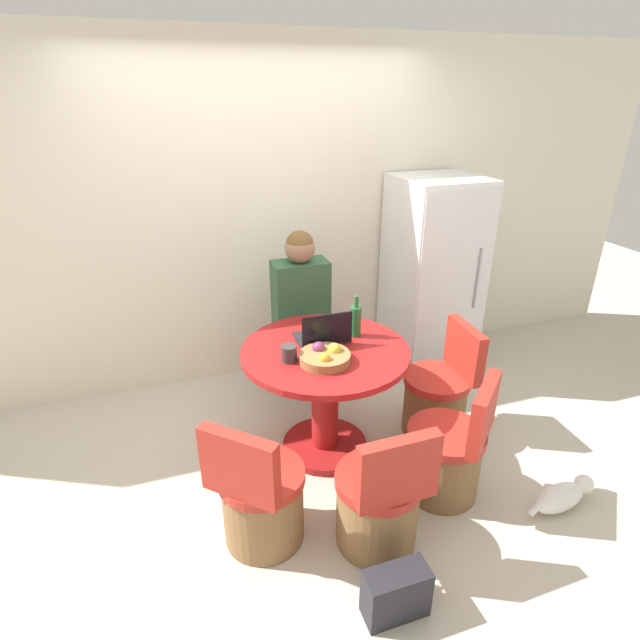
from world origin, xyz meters
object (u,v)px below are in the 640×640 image
at_px(person_seated, 299,307).
at_px(chair_right_side, 438,397).
at_px(chair_near_left_corner, 261,500).
at_px(chair_near_camera, 379,504).
at_px(refrigerator, 432,277).
at_px(handbag, 396,593).
at_px(bottle, 356,320).
at_px(fruit_bowl, 325,356).
at_px(cat, 562,496).
at_px(dining_table, 325,384).
at_px(laptop, 323,335).
at_px(chair_near_right_corner, 447,456).

bearing_deg(person_seated, chair_right_side, 133.77).
distance_m(chair_near_left_corner, person_seated, 1.54).
xyz_separation_m(chair_near_camera, person_seated, (0.04, 1.56, 0.46)).
bearing_deg(refrigerator, handbag, -122.45).
bearing_deg(handbag, chair_near_left_corner, 128.15).
distance_m(refrigerator, bottle, 1.21).
height_order(refrigerator, chair_near_camera, refrigerator).
distance_m(chair_near_camera, bottle, 1.13).
distance_m(refrigerator, person_seated, 1.17).
relative_size(refrigerator, chair_near_camera, 2.02).
bearing_deg(handbag, bottle, 76.34).
xyz_separation_m(fruit_bowl, cat, (1.18, -0.78, -0.72)).
distance_m(dining_table, cat, 1.52).
bearing_deg(bottle, chair_right_side, -15.55).
xyz_separation_m(refrigerator, chair_right_side, (-0.40, -0.87, -0.54)).
bearing_deg(handbag, refrigerator, 57.55).
bearing_deg(bottle, fruit_bowl, -139.04).
relative_size(chair_near_left_corner, laptop, 2.47).
height_order(chair_near_right_corner, fruit_bowl, fruit_bowl).
xyz_separation_m(laptop, cat, (1.11, -1.03, -0.73)).
xyz_separation_m(chair_right_side, handbag, (-0.89, -1.16, -0.14)).
bearing_deg(chair_near_camera, handbag, 76.17).
bearing_deg(refrigerator, chair_near_camera, -126.26).
distance_m(refrigerator, chair_right_side, 1.10).
xyz_separation_m(fruit_bowl, bottle, (0.30, 0.26, 0.07)).
height_order(chair_near_right_corner, handbag, chair_near_right_corner).
height_order(laptop, cat, laptop).
relative_size(chair_near_camera, chair_near_left_corner, 1.00).
height_order(chair_right_side, chair_near_right_corner, same).
height_order(fruit_bowl, handbag, fruit_bowl).
relative_size(dining_table, chair_right_side, 1.31).
xyz_separation_m(chair_near_camera, bottle, (0.23, 0.92, 0.60)).
xyz_separation_m(chair_near_right_corner, cat, (0.58, -0.33, -0.18)).
height_order(person_seated, bottle, person_seated).
relative_size(laptop, bottle, 1.16).
xyz_separation_m(chair_right_side, chair_near_left_corner, (-1.37, -0.54, 0.00)).
bearing_deg(chair_near_camera, dining_table, -90.00).
xyz_separation_m(refrigerator, chair_near_left_corner, (-1.77, -1.42, -0.54)).
height_order(laptop, bottle, bottle).
height_order(chair_near_right_corner, person_seated, person_seated).
xyz_separation_m(chair_right_side, person_seated, (-0.76, 0.79, 0.46)).
xyz_separation_m(dining_table, bottle, (0.24, 0.11, 0.36)).
relative_size(refrigerator, handbag, 5.36).
bearing_deg(chair_near_right_corner, chair_near_camera, -20.73).
distance_m(laptop, cat, 1.68).
bearing_deg(chair_near_right_corner, laptop, -95.12).
distance_m(person_seated, fruit_bowl, 0.90).
bearing_deg(laptop, chair_right_side, 169.57).
bearing_deg(chair_right_side, laptop, -96.85).
relative_size(laptop, fruit_bowl, 1.07).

